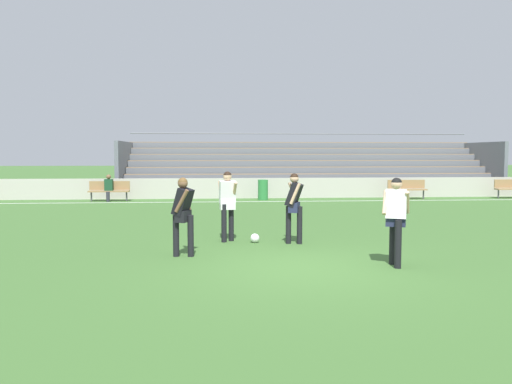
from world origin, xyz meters
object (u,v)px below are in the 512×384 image
at_px(bench_near_wall_gap, 407,187).
at_px(player_dark_wide_left, 294,202).
at_px(bench_far_left, 109,189).
at_px(bleacher_stand, 309,166).
at_px(trash_bin, 263,190).
at_px(spectator_seated, 109,186).
at_px(soccer_ball, 255,238).
at_px(player_dark_dropping_back, 183,210).
at_px(player_white_deep_cover, 396,214).
at_px(player_white_overlapping, 228,200).

distance_m(bench_near_wall_gap, player_dark_wide_left, 13.33).
bearing_deg(bench_far_left, bleacher_stand, 23.80).
xyz_separation_m(bleacher_stand, player_dark_wide_left, (-3.23, -15.63, -0.46)).
relative_size(bench_near_wall_gap, player_dark_wide_left, 1.07).
relative_size(trash_bin, spectator_seated, 0.77).
bearing_deg(trash_bin, soccer_ball, -96.25).
bearing_deg(bleacher_stand, trash_bin, -124.53).
bearing_deg(bleacher_stand, player_dark_dropping_back, -108.81).
relative_size(bleacher_stand, player_white_deep_cover, 11.87).
distance_m(bleacher_stand, soccer_ball, 16.02).
bearing_deg(bench_near_wall_gap, spectator_seated, -179.52).
xyz_separation_m(bench_far_left, bench_near_wall_gap, (13.81, 0.00, 0.00)).
bearing_deg(spectator_seated, trash_bin, 1.89).
xyz_separation_m(player_white_overlapping, soccer_ball, (0.65, -0.20, -0.92)).
height_order(bleacher_stand, player_dark_wide_left, bleacher_stand).
height_order(player_white_overlapping, player_dark_dropping_back, player_white_overlapping).
relative_size(bleacher_stand, trash_bin, 21.58).
bearing_deg(player_white_overlapping, bench_far_left, 115.23).
distance_m(spectator_seated, soccer_ball, 12.37).
distance_m(player_white_deep_cover, player_dark_dropping_back, 4.28).
xyz_separation_m(player_dark_wide_left, soccer_ball, (-0.92, 0.22, -0.89)).
bearing_deg(player_dark_wide_left, player_white_overlapping, 165.03).
bearing_deg(player_dark_wide_left, soccer_ball, 166.78).
xyz_separation_m(bench_far_left, soccer_ball, (5.76, -11.04, -0.44)).
bearing_deg(soccer_ball, player_white_overlapping, 162.61).
bearing_deg(spectator_seated, player_white_overlapping, -64.53).
xyz_separation_m(player_white_deep_cover, soccer_ball, (-2.48, 2.74, -0.90)).
xyz_separation_m(bleacher_stand, bench_near_wall_gap, (3.90, -4.37, -0.92)).
height_order(trash_bin, player_dark_wide_left, player_dark_wide_left).
bearing_deg(bench_far_left, soccer_ball, -62.46).
bearing_deg(bench_far_left, spectator_seated, -90.00).
height_order(player_white_deep_cover, soccer_ball, player_white_deep_cover).
height_order(bench_far_left, soccer_ball, bench_far_left).
relative_size(bench_near_wall_gap, spectator_seated, 1.49).
height_order(bleacher_stand, bench_far_left, bleacher_stand).
bearing_deg(soccer_ball, trash_bin, 83.75).
bearing_deg(player_white_overlapping, trash_bin, 80.29).
relative_size(spectator_seated, player_dark_dropping_back, 0.73).
height_order(bleacher_stand, bench_near_wall_gap, bleacher_stand).
xyz_separation_m(bleacher_stand, trash_bin, (-2.93, -4.26, -1.00)).
distance_m(bench_near_wall_gap, trash_bin, 6.83).
height_order(bench_near_wall_gap, soccer_ball, bench_near_wall_gap).
xyz_separation_m(spectator_seated, player_white_deep_cover, (8.24, -13.67, 0.31)).
bearing_deg(bleacher_stand, player_dark_wide_left, -101.67).
height_order(bench_near_wall_gap, player_dark_dropping_back, player_dark_dropping_back).
xyz_separation_m(bleacher_stand, spectator_seated, (-9.91, -4.49, -0.76)).
bearing_deg(player_white_deep_cover, player_white_overlapping, 136.76).
bearing_deg(bench_near_wall_gap, soccer_ball, -126.07).
xyz_separation_m(bench_near_wall_gap, spectator_seated, (-13.81, -0.12, 0.16)).
xyz_separation_m(bleacher_stand, player_white_deep_cover, (-1.67, -18.16, -0.45)).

